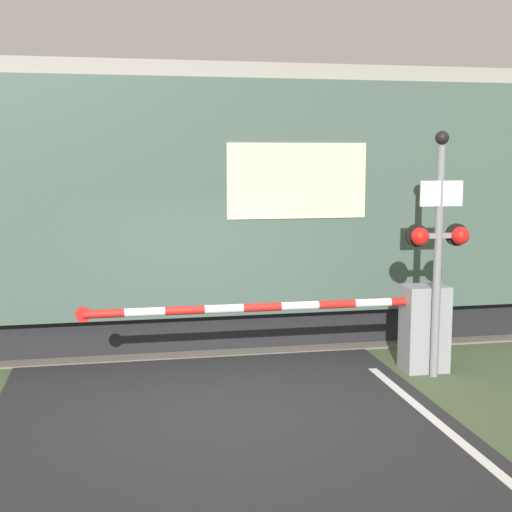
% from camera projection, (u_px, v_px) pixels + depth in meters
% --- Properties ---
extents(ground_plane, '(80.00, 80.00, 0.00)m').
position_uv_depth(ground_plane, '(216.00, 405.00, 8.55)').
color(ground_plane, '#475638').
extents(track_bed, '(36.00, 3.20, 0.13)m').
position_uv_depth(track_bed, '(187.00, 331.00, 12.07)').
color(track_bed, '#666056').
rests_on(track_bed, ground_plane).
extents(train, '(21.13, 2.99, 4.33)m').
position_uv_depth(train, '(275.00, 201.00, 12.06)').
color(train, black).
rests_on(train, ground_plane).
extents(crossing_barrier, '(5.00, 0.44, 1.20)m').
position_uv_depth(crossing_barrier, '(401.00, 325.00, 9.81)').
color(crossing_barrier, gray).
rests_on(crossing_barrier, ground_plane).
extents(signal_post, '(0.87, 0.26, 3.30)m').
position_uv_depth(signal_post, '(439.00, 239.00, 9.42)').
color(signal_post, gray).
rests_on(signal_post, ground_plane).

